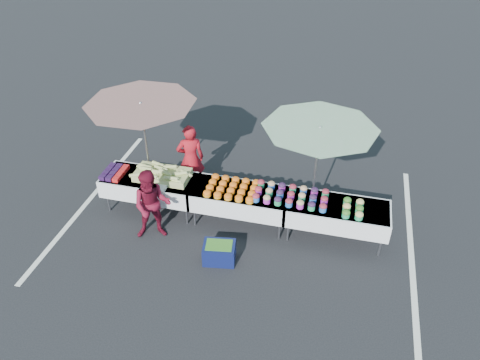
% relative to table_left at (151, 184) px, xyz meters
% --- Properties ---
extents(ground, '(80.00, 80.00, 0.00)m').
position_rel_table_left_xyz_m(ground, '(1.80, 0.00, -0.58)').
color(ground, black).
extents(stripe_left, '(0.10, 5.00, 0.00)m').
position_rel_table_left_xyz_m(stripe_left, '(-1.40, 0.00, -0.58)').
color(stripe_left, silver).
rests_on(stripe_left, ground).
extents(stripe_right, '(0.10, 5.00, 0.00)m').
position_rel_table_left_xyz_m(stripe_right, '(5.00, 0.00, -0.58)').
color(stripe_right, silver).
rests_on(stripe_right, ground).
extents(table_left, '(1.86, 0.81, 0.75)m').
position_rel_table_left_xyz_m(table_left, '(0.00, 0.00, 0.00)').
color(table_left, white).
rests_on(table_left, ground).
extents(table_center, '(1.86, 0.81, 0.75)m').
position_rel_table_left_xyz_m(table_center, '(1.80, 0.00, 0.00)').
color(table_center, white).
rests_on(table_center, ground).
extents(table_right, '(1.86, 0.81, 0.75)m').
position_rel_table_left_xyz_m(table_right, '(3.60, 0.00, 0.00)').
color(table_right, white).
rests_on(table_right, ground).
extents(berry_punnets, '(0.40, 0.54, 0.08)m').
position_rel_table_left_xyz_m(berry_punnets, '(-0.71, -0.06, 0.21)').
color(berry_punnets, black).
rests_on(berry_punnets, table_left).
extents(corn_pile, '(1.16, 0.57, 0.26)m').
position_rel_table_left_xyz_m(corn_pile, '(0.25, 0.05, 0.26)').
color(corn_pile, '#94AF5A').
rests_on(corn_pile, table_left).
extents(plastic_bags, '(0.30, 0.25, 0.05)m').
position_rel_table_left_xyz_m(plastic_bags, '(0.30, -0.30, 0.19)').
color(plastic_bags, white).
rests_on(plastic_bags, table_left).
extents(carrot_bowls, '(0.95, 0.69, 0.11)m').
position_rel_table_left_xyz_m(carrot_bowls, '(1.65, -0.01, 0.22)').
color(carrot_bowls, orange).
rests_on(carrot_bowls, table_center).
extents(potato_cups, '(1.34, 0.58, 0.16)m').
position_rel_table_left_xyz_m(potato_cups, '(2.75, 0.00, 0.25)').
color(potato_cups, blue).
rests_on(potato_cups, table_right).
extents(bean_baskets, '(0.36, 0.50, 0.15)m').
position_rel_table_left_xyz_m(bean_baskets, '(3.86, -0.10, 0.24)').
color(bean_baskets, '#25965C').
rests_on(bean_baskets, table_right).
extents(vendor, '(0.65, 0.56, 1.52)m').
position_rel_table_left_xyz_m(vendor, '(0.55, 0.82, 0.18)').
color(vendor, '#AD131F').
rests_on(vendor, ground).
extents(customer, '(0.83, 0.73, 1.42)m').
position_rel_table_left_xyz_m(customer, '(0.36, -0.75, 0.13)').
color(customer, maroon).
rests_on(customer, ground).
extents(umbrella_left, '(2.70, 2.70, 2.14)m').
position_rel_table_left_xyz_m(umbrella_left, '(-0.19, 0.40, 1.36)').
color(umbrella_left, black).
rests_on(umbrella_left, ground).
extents(umbrella_right, '(2.25, 2.25, 2.08)m').
position_rel_table_left_xyz_m(umbrella_right, '(3.11, 0.40, 1.30)').
color(umbrella_right, black).
rests_on(umbrella_right, ground).
extents(storage_bin, '(0.61, 0.49, 0.36)m').
position_rel_table_left_xyz_m(storage_bin, '(1.70, -1.09, -0.40)').
color(storage_bin, '#0D1545').
rests_on(storage_bin, ground).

